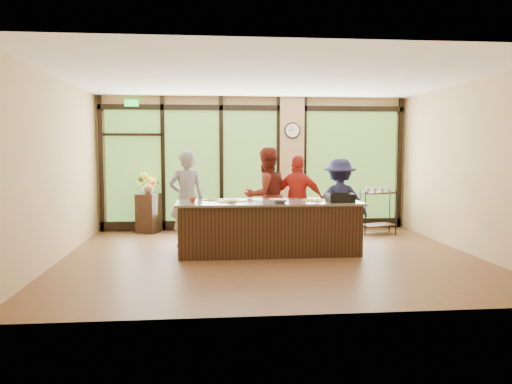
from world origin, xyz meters
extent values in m
plane|color=brown|center=(0.00, 0.00, 0.00)|extent=(7.00, 7.00, 0.00)
plane|color=white|center=(0.00, 0.00, 3.00)|extent=(7.00, 7.00, 0.00)
plane|color=tan|center=(0.00, 3.00, 1.50)|extent=(7.00, 0.00, 7.00)
plane|color=tan|center=(-3.50, 0.00, 1.50)|extent=(0.00, 6.00, 6.00)
plane|color=tan|center=(3.50, 0.00, 1.50)|extent=(0.00, 6.00, 6.00)
cube|color=tan|center=(0.85, 2.94, 1.50)|extent=(0.55, 0.12, 3.00)
cube|color=black|center=(0.00, 2.95, 2.75)|extent=(6.90, 0.08, 0.12)
cube|color=black|center=(0.00, 2.95, 0.12)|extent=(6.90, 0.08, 0.20)
cube|color=#19D83F|center=(-2.70, 2.90, 2.83)|extent=(0.30, 0.04, 0.14)
cube|color=#3F6A25|center=(-2.70, 2.97, 1.45)|extent=(1.20, 0.02, 2.50)
cube|color=#3F6A25|center=(-1.40, 2.97, 1.45)|extent=(1.20, 0.02, 2.50)
cube|color=#3F6A25|center=(-0.10, 2.97, 1.45)|extent=(1.20, 0.02, 2.50)
cube|color=#3F6A25|center=(2.25, 2.97, 1.45)|extent=(2.10, 0.02, 2.50)
cube|color=black|center=(-3.40, 2.95, 1.50)|extent=(0.08, 0.08, 3.00)
cube|color=black|center=(-2.05, 2.95, 1.50)|extent=(0.08, 0.08, 3.00)
cube|color=black|center=(-0.75, 2.95, 1.50)|extent=(0.08, 0.08, 3.00)
cube|color=black|center=(0.55, 2.95, 1.50)|extent=(0.08, 0.08, 3.00)
cube|color=black|center=(1.15, 2.95, 1.50)|extent=(0.08, 0.08, 3.00)
cube|color=black|center=(3.40, 2.95, 1.50)|extent=(0.08, 0.08, 3.00)
cube|color=black|center=(0.00, 0.30, 0.44)|extent=(3.10, 1.00, 0.88)
cube|color=slate|center=(0.00, 0.30, 0.90)|extent=(3.20, 1.10, 0.04)
cylinder|color=black|center=(0.85, 2.87, 2.25)|extent=(0.36, 0.04, 0.36)
cylinder|color=white|center=(0.85, 2.85, 2.25)|extent=(0.31, 0.01, 0.31)
cube|color=black|center=(0.85, 2.85, 2.30)|extent=(0.01, 0.00, 0.11)
cube|color=black|center=(0.80, 2.85, 2.25)|extent=(0.09, 0.00, 0.01)
imported|color=gray|center=(-1.45, 1.03, 0.90)|extent=(0.70, 0.50, 1.80)
imported|color=maroon|center=(0.05, 1.12, 0.93)|extent=(1.11, 1.01, 1.86)
imported|color=red|center=(0.65, 0.99, 0.86)|extent=(1.09, 0.80, 1.71)
imported|color=#1C1D3E|center=(1.45, 0.97, 0.82)|extent=(1.14, 0.75, 1.65)
cube|color=black|center=(1.21, 0.06, 0.96)|extent=(0.44, 0.35, 0.08)
imported|color=silver|center=(0.15, -0.03, 0.96)|extent=(0.36, 0.36, 0.07)
cube|color=#4E8B32|center=(-0.97, 0.60, 0.93)|extent=(0.42, 0.36, 0.01)
cube|color=gold|center=(-0.66, 0.33, 0.93)|extent=(0.53, 0.46, 0.01)
cube|color=gold|center=(0.79, 0.35, 0.93)|extent=(0.44, 0.39, 0.01)
imported|color=white|center=(-0.64, 0.22, 0.94)|extent=(0.16, 0.16, 0.05)
imported|color=white|center=(-0.65, 0.12, 0.94)|extent=(0.17, 0.17, 0.04)
imported|color=white|center=(0.08, 0.47, 0.94)|extent=(0.13, 0.13, 0.03)
imported|color=#B72F12|center=(-1.32, 0.26, 0.96)|extent=(0.13, 0.13, 0.08)
cube|color=black|center=(-2.36, 2.73, 0.43)|extent=(0.57, 0.57, 0.86)
imported|color=olive|center=(-2.36, 2.73, 1.00)|extent=(0.30, 0.30, 0.28)
cube|color=black|center=(2.60, 2.09, 0.19)|extent=(0.83, 0.64, 0.03)
cube|color=black|center=(2.60, 2.09, 0.89)|extent=(0.83, 0.64, 0.03)
cylinder|color=black|center=(2.26, 1.90, 0.47)|extent=(0.03, 0.03, 0.95)
cylinder|color=black|center=(2.93, 1.90, 0.47)|extent=(0.03, 0.03, 0.95)
cylinder|color=black|center=(2.26, 2.28, 0.47)|extent=(0.03, 0.03, 0.95)
cylinder|color=black|center=(2.93, 2.28, 0.47)|extent=(0.03, 0.03, 0.95)
imported|color=silver|center=(2.37, 2.09, 0.96)|extent=(0.13, 0.13, 0.10)
imported|color=silver|center=(2.52, 2.09, 0.96)|extent=(0.13, 0.13, 0.10)
imported|color=silver|center=(2.68, 2.09, 0.96)|extent=(0.13, 0.13, 0.10)
imported|color=silver|center=(2.83, 2.09, 0.96)|extent=(0.13, 0.13, 0.10)
camera|label=1|loc=(-1.05, -8.31, 1.83)|focal=35.00mm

